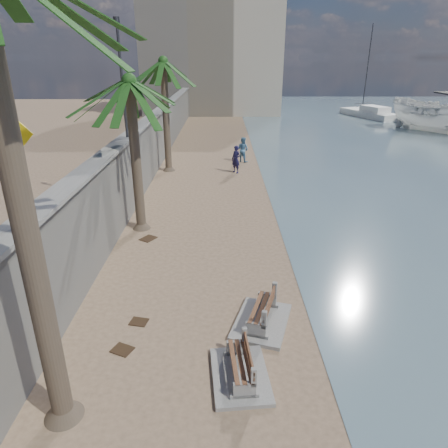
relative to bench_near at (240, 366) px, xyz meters
name	(u,v)px	position (x,y,z in m)	size (l,w,h in m)	color
ground_plane	(246,386)	(0.13, -0.28, -0.36)	(140.00, 140.00, 0.00)	#927459
seawall	(154,143)	(-5.07, 19.72, 1.39)	(0.45, 70.00, 3.50)	gray
wall_cap	(153,116)	(-5.07, 19.72, 3.19)	(0.80, 70.00, 0.12)	gray
end_building	(212,59)	(-1.87, 51.72, 6.64)	(18.00, 12.00, 14.00)	#B7AA93
bench_near	(240,366)	(0.00, 0.00, 0.00)	(1.50, 2.06, 0.81)	gray
bench_far	(262,312)	(0.70, 2.11, 0.03)	(1.99, 2.43, 0.88)	gray
palm_mid	(129,83)	(-4.08, 9.11, 5.85)	(5.00, 5.00, 7.19)	brown
palm_back	(163,63)	(-4.09, 19.09, 6.47)	(5.00, 5.00, 7.83)	brown
pedestrian_sign	(20,155)	(-4.87, 1.22, 4.80)	(0.78, 0.07, 2.40)	#2D2D33
streetlight	(121,69)	(-4.97, 11.72, 6.29)	(0.28, 0.28, 5.12)	#2D2D33
person_a	(236,157)	(0.46, 18.52, 0.68)	(0.75, 0.51, 2.07)	#17153B
person_b	(243,148)	(1.06, 21.58, 0.65)	(0.97, 0.75, 2.00)	teal
boat_cruiser	(439,114)	(21.49, 33.91, 1.52)	(3.87, 3.98, 4.55)	silver
yacht_near	(414,120)	(22.07, 40.28, -0.01)	(9.43, 2.64, 1.50)	silver
yacht_far	(368,114)	(18.40, 45.39, -0.01)	(9.06, 2.54, 1.50)	silver
sailboat_west	(362,109)	(19.34, 50.82, -0.02)	(7.31, 6.39, 11.36)	silver
debris_b	(122,350)	(-3.07, 0.97, -0.34)	(0.53, 0.42, 0.03)	#382616
debris_c	(148,238)	(-3.59, 7.97, -0.34)	(0.64, 0.51, 0.03)	#382616
debris_d	(139,322)	(-2.86, 2.18, -0.34)	(0.50, 0.40, 0.03)	#382616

